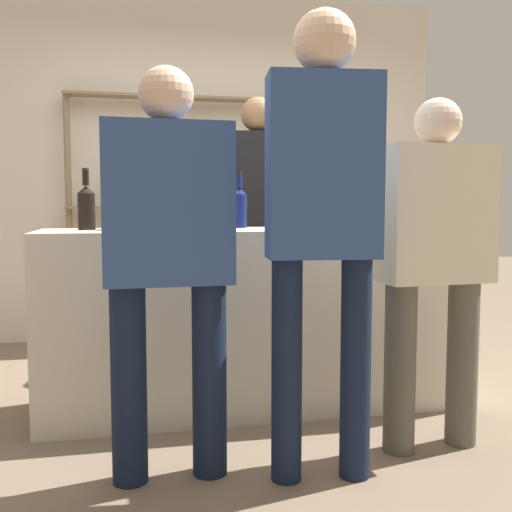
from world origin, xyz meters
The scene contains 15 objects.
ground_plane centered at (0.00, 0.00, 0.00)m, with size 16.00×16.00×0.00m, color #7A6651.
bar_counter centered at (0.00, 0.00, 0.48)m, with size 2.24×0.60×0.96m, color beige.
back_wall centered at (0.00, 1.90, 1.40)m, with size 3.84×0.12×2.80m, color beige.
back_shelf centered at (0.01, 1.72, 1.29)m, with size 2.28×0.18×1.94m.
counter_bottle_0 centered at (-0.87, 0.08, 1.08)m, with size 0.09×0.09×0.32m.
counter_bottle_1 centered at (-0.30, 0.12, 1.10)m, with size 0.08×0.08×0.36m.
counter_bottle_2 centered at (-0.05, 0.19, 1.08)m, with size 0.08×0.08×0.31m.
counter_bottle_3 centered at (0.62, 0.02, 1.10)m, with size 0.08×0.08×0.35m.
wine_glass centered at (-0.28, -0.07, 1.07)m, with size 0.08×0.08×0.15m.
ice_bucket centered at (-0.57, 0.02, 1.07)m, with size 0.19×0.19×0.22m.
cork_jar centered at (-0.70, 0.12, 1.03)m, with size 0.11×0.11×0.15m.
server_behind_counter centered at (0.22, 0.97, 1.07)m, with size 0.51×0.29×1.82m.
customer_left centered at (-0.51, -0.78, 0.93)m, with size 0.50×0.23×1.61m.
customer_right centered at (0.65, -0.71, 0.89)m, with size 0.51×0.25×1.55m.
customer_center centered at (0.07, -0.90, 1.09)m, with size 0.45×0.24×1.82m.
Camera 1 is at (-0.66, -3.11, 1.09)m, focal length 42.00 mm.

